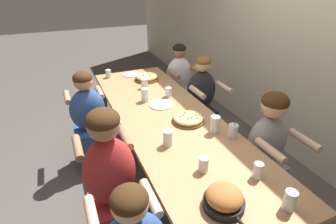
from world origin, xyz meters
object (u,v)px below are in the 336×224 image
(drinking_glass_a, at_px, (168,139))
(diner_near_midright, at_px, (112,190))
(empty_plate_b, at_px, (131,75))
(pizza_board_main, at_px, (188,119))
(drinking_glass_f, at_px, (145,96))
(cocktail_glass_blue, at_px, (233,131))
(drinking_glass_h, at_px, (203,165))
(diner_far_midright, at_px, (264,157))
(skillet_bowl, at_px, (224,199))
(drinking_glass_b, at_px, (289,202))
(pizza_board_second, at_px, (146,78))
(empty_plate_a, at_px, (161,105))
(drinking_glass_d, at_px, (215,125))
(drinking_glass_i, at_px, (144,84))
(diner_far_left, at_px, (179,88))
(drinking_glass_g, at_px, (108,74))
(drinking_glass_c, at_px, (258,171))
(drinking_glass_e, at_px, (168,93))
(diner_far_midleft, at_px, (200,106))
(diner_near_midleft, at_px, (90,125))

(drinking_glass_a, xyz_separation_m, diner_near_midright, (0.10, -0.47, -0.25))
(empty_plate_b, xyz_separation_m, diner_near_midright, (1.72, -0.65, -0.20))
(pizza_board_main, distance_m, diner_near_midright, 0.89)
(drinking_glass_f, bearing_deg, drinking_glass_a, -6.52)
(cocktail_glass_blue, bearing_deg, pizza_board_main, -148.36)
(drinking_glass_f, bearing_deg, drinking_glass_h, 0.43)
(cocktail_glass_blue, bearing_deg, diner_far_midright, 74.05)
(pizza_board_main, distance_m, skillet_bowl, 0.97)
(empty_plate_b, bearing_deg, drinking_glass_b, 4.74)
(pizza_board_second, bearing_deg, drinking_glass_b, 1.97)
(drinking_glass_h, bearing_deg, empty_plate_a, 174.18)
(skillet_bowl, bearing_deg, drinking_glass_b, 64.35)
(empty_plate_a, bearing_deg, drinking_glass_h, -5.82)
(drinking_glass_a, relative_size, drinking_glass_d, 0.86)
(pizza_board_main, relative_size, drinking_glass_i, 2.63)
(skillet_bowl, xyz_separation_m, drinking_glass_d, (-0.70, 0.38, 0.01))
(pizza_board_main, xyz_separation_m, drinking_glass_f, (-0.56, -0.21, 0.03))
(cocktail_glass_blue, distance_m, diner_far_left, 1.70)
(drinking_glass_g, distance_m, diner_far_left, 0.99)
(pizza_board_second, distance_m, diner_far_left, 0.63)
(diner_near_midright, bearing_deg, skillet_bowl, -47.78)
(drinking_glass_c, height_order, drinking_glass_e, drinking_glass_c)
(drinking_glass_d, relative_size, drinking_glass_h, 1.38)
(drinking_glass_h, xyz_separation_m, diner_far_midleft, (-1.30, 0.73, -0.30))
(pizza_board_main, height_order, cocktail_glass_blue, cocktail_glass_blue)
(diner_far_left, bearing_deg, drinking_glass_a, 61.78)
(drinking_glass_f, bearing_deg, diner_near_midleft, -107.60)
(diner_far_midright, bearing_deg, drinking_glass_d, -26.79)
(diner_far_midright, bearing_deg, drinking_glass_e, -65.05)
(skillet_bowl, relative_size, diner_far_midright, 0.30)
(drinking_glass_i, bearing_deg, cocktail_glass_blue, 14.84)
(diner_far_left, bearing_deg, drinking_glass_b, 79.24)
(skillet_bowl, bearing_deg, empty_plate_b, 177.00)
(drinking_glass_b, height_order, diner_near_midright, diner_near_midright)
(diner_far_left, distance_m, diner_near_midright, 2.10)
(drinking_glass_c, bearing_deg, empty_plate_a, -171.42)
(drinking_glass_c, relative_size, diner_far_left, 0.10)
(empty_plate_b, bearing_deg, skillet_bowl, -3.00)
(drinking_glass_b, bearing_deg, pizza_board_main, -176.31)
(diner_near_midright, bearing_deg, diner_far_left, 51.55)
(diner_far_midright, bearing_deg, empty_plate_b, -70.07)
(drinking_glass_i, bearing_deg, drinking_glass_e, 26.88)
(cocktail_glass_blue, height_order, drinking_glass_d, drinking_glass_d)
(drinking_glass_a, distance_m, drinking_glass_g, 1.66)
(diner_far_midleft, xyz_separation_m, diner_near_midright, (1.03, -1.31, 0.06))
(empty_plate_b, distance_m, diner_near_midright, 1.85)
(drinking_glass_e, bearing_deg, drinking_glass_i, -153.12)
(empty_plate_b, xyz_separation_m, drinking_glass_f, (0.81, -0.08, 0.05))
(drinking_glass_g, bearing_deg, skillet_bowl, 3.96)
(drinking_glass_c, distance_m, diner_far_midleft, 1.59)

